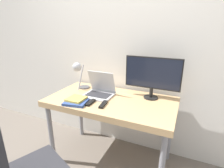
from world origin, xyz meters
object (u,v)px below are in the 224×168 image
Objects in this scene: laptop at (99,91)px; book_stack at (76,101)px; desk_lamp at (79,72)px; monitor at (153,75)px.

laptop is 1.25× the size of book_stack.
desk_lamp is at bearing 171.36° from laptop.
laptop is at bearing -8.64° from desk_lamp.
book_stack is (-0.12, -0.27, -0.03)m from laptop.
monitor is at bearing 8.21° from desk_lamp.
monitor is 0.81m from book_stack.
monitor is 2.34× the size of book_stack.
monitor is at bearing 16.95° from laptop.
book_stack is at bearing -146.52° from monitor.
monitor is (0.53, 0.16, 0.20)m from laptop.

